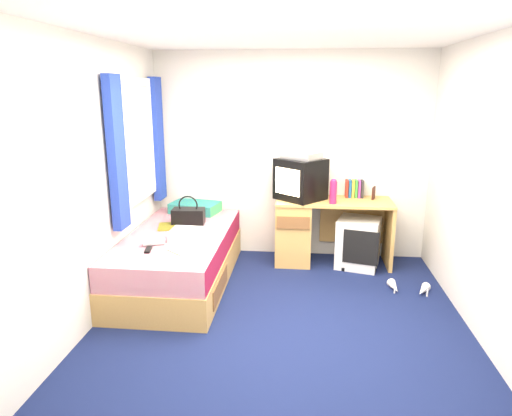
# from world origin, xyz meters

# --- Properties ---
(ground) EXTENTS (3.40, 3.40, 0.00)m
(ground) POSITION_xyz_m (0.00, 0.00, 0.00)
(ground) COLOR #0C1438
(ground) RESTS_ON ground
(room_shell) EXTENTS (3.40, 3.40, 3.40)m
(room_shell) POSITION_xyz_m (0.00, 0.00, 1.45)
(room_shell) COLOR white
(room_shell) RESTS_ON ground
(bed) EXTENTS (1.01, 2.00, 0.54)m
(bed) POSITION_xyz_m (-1.10, 0.68, 0.27)
(bed) COLOR tan
(bed) RESTS_ON ground
(pillow) EXTENTS (0.61, 0.46, 0.12)m
(pillow) POSITION_xyz_m (-1.11, 1.50, 0.60)
(pillow) COLOR #175A99
(pillow) RESTS_ON bed
(desk) EXTENTS (1.30, 0.55, 0.75)m
(desk) POSITION_xyz_m (0.24, 1.44, 0.41)
(desk) COLOR tan
(desk) RESTS_ON ground
(storage_cube) EXTENTS (0.55, 0.55, 0.56)m
(storage_cube) POSITION_xyz_m (0.80, 1.35, 0.28)
(storage_cube) COLOR silver
(storage_cube) RESTS_ON ground
(crt_tv) EXTENTS (0.63, 0.63, 0.46)m
(crt_tv) POSITION_xyz_m (0.13, 1.44, 0.98)
(crt_tv) COLOR black
(crt_tv) RESTS_ON desk
(vcr) EXTENTS (0.49, 0.46, 0.08)m
(vcr) POSITION_xyz_m (0.13, 1.44, 1.25)
(vcr) COLOR #B9B9BB
(vcr) RESTS_ON crt_tv
(book_row) EXTENTS (0.20, 0.13, 0.20)m
(book_row) POSITION_xyz_m (0.75, 1.60, 0.85)
(book_row) COLOR maroon
(book_row) RESTS_ON desk
(picture_frame) EXTENTS (0.06, 0.12, 0.14)m
(picture_frame) POSITION_xyz_m (0.96, 1.53, 0.82)
(picture_frame) COLOR black
(picture_frame) RESTS_ON desk
(pink_water_bottle) EXTENTS (0.08, 0.08, 0.25)m
(pink_water_bottle) POSITION_xyz_m (0.49, 1.26, 0.87)
(pink_water_bottle) COLOR #CB1C4F
(pink_water_bottle) RESTS_ON desk
(aerosol_can) EXTENTS (0.06, 0.06, 0.19)m
(aerosol_can) POSITION_xyz_m (0.37, 1.44, 0.85)
(aerosol_can) COLOR silver
(aerosol_can) RESTS_ON desk
(handbag) EXTENTS (0.36, 0.22, 0.32)m
(handbag) POSITION_xyz_m (-1.07, 1.01, 0.63)
(handbag) COLOR black
(handbag) RESTS_ON bed
(towel) EXTENTS (0.33, 0.28, 0.11)m
(towel) POSITION_xyz_m (-0.95, 0.49, 0.59)
(towel) COLOR silver
(towel) RESTS_ON bed
(magazine) EXTENTS (0.27, 0.32, 0.01)m
(magazine) POSITION_xyz_m (-1.26, 0.87, 0.55)
(magazine) COLOR yellow
(magazine) RESTS_ON bed
(water_bottle) EXTENTS (0.21, 0.15, 0.07)m
(water_bottle) POSITION_xyz_m (-1.23, 0.29, 0.58)
(water_bottle) COLOR silver
(water_bottle) RESTS_ON bed
(colour_swatch_fan) EXTENTS (0.21, 0.19, 0.01)m
(colour_swatch_fan) POSITION_xyz_m (-0.96, 0.12, 0.55)
(colour_swatch_fan) COLOR yellow
(colour_swatch_fan) RESTS_ON bed
(remote_control) EXTENTS (0.07, 0.17, 0.02)m
(remote_control) POSITION_xyz_m (-1.23, 0.14, 0.55)
(remote_control) COLOR black
(remote_control) RESTS_ON bed
(window_assembly) EXTENTS (0.11, 1.42, 1.40)m
(window_assembly) POSITION_xyz_m (-1.55, 0.90, 1.42)
(window_assembly) COLOR silver
(window_assembly) RESTS_ON room_shell
(white_heels) EXTENTS (0.42, 0.28, 0.09)m
(white_heels) POSITION_xyz_m (1.24, 0.68, 0.04)
(white_heels) COLOR white
(white_heels) RESTS_ON ground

